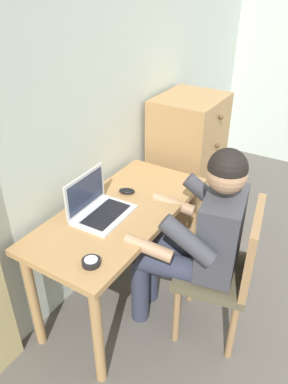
% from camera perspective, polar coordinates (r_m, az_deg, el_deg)
% --- Properties ---
extents(wall_back, '(4.80, 0.05, 2.50)m').
position_cam_1_polar(wall_back, '(2.53, -3.58, 15.68)').
color(wall_back, silver).
rests_on(wall_back, ground_plane).
extents(desk, '(1.21, 0.57, 0.72)m').
position_cam_1_polar(desk, '(2.22, -3.57, -5.14)').
color(desk, tan).
rests_on(desk, ground_plane).
extents(dresser, '(0.55, 0.50, 1.12)m').
position_cam_1_polar(dresser, '(3.04, 6.63, 4.30)').
color(dresser, tan).
rests_on(dresser, ground_plane).
extents(chair, '(0.49, 0.47, 0.90)m').
position_cam_1_polar(chair, '(2.14, 12.78, -11.38)').
color(chair, brown).
rests_on(chair, ground_plane).
extents(person_seated, '(0.60, 0.64, 1.21)m').
position_cam_1_polar(person_seated, '(2.04, 8.31, -6.49)').
color(person_seated, '#33384C').
rests_on(person_seated, ground_plane).
extents(laptop, '(0.35, 0.26, 0.24)m').
position_cam_1_polar(laptop, '(2.10, -7.16, -2.27)').
color(laptop, silver).
rests_on(laptop, desk).
extents(computer_mouse, '(0.10, 0.12, 0.03)m').
position_cam_1_polar(computer_mouse, '(2.30, -2.68, 0.16)').
color(computer_mouse, black).
rests_on(computer_mouse, desk).
extents(desk_clock, '(0.09, 0.09, 0.03)m').
position_cam_1_polar(desk_clock, '(1.79, -8.19, -10.69)').
color(desk_clock, black).
rests_on(desk_clock, desk).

